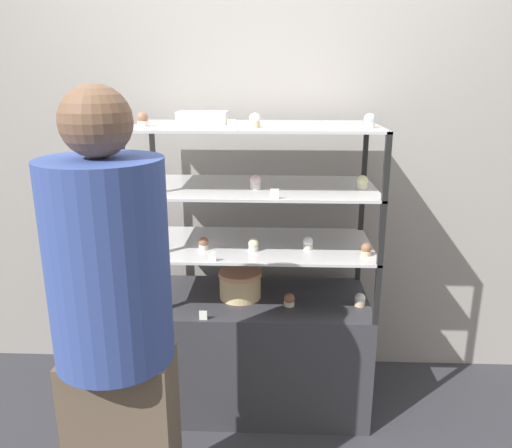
# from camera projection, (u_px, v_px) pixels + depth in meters

# --- Properties ---
(ground_plane) EXTENTS (20.00, 20.00, 0.00)m
(ground_plane) POSITION_uv_depth(u_px,v_px,m) (256.00, 398.00, 2.66)
(ground_plane) COLOR #2D2D33
(back_wall) EXTENTS (8.00, 0.05, 2.60)m
(back_wall) POSITION_uv_depth(u_px,v_px,m) (259.00, 144.00, 2.69)
(back_wall) COLOR gray
(back_wall) RESTS_ON ground_plane
(display_base) EXTENTS (1.11, 0.54, 0.59)m
(display_base) POSITION_uv_depth(u_px,v_px,m) (256.00, 349.00, 2.57)
(display_base) COLOR #333338
(display_base) RESTS_ON ground_plane
(display_riser_lower) EXTENTS (1.11, 0.54, 0.28)m
(display_riser_lower) POSITION_uv_depth(u_px,v_px,m) (256.00, 247.00, 2.42)
(display_riser_lower) COLOR black
(display_riser_lower) RESTS_ON display_base
(display_riser_middle) EXTENTS (1.11, 0.54, 0.28)m
(display_riser_middle) POSITION_uv_depth(u_px,v_px,m) (256.00, 190.00, 2.34)
(display_riser_middle) COLOR black
(display_riser_middle) RESTS_ON display_riser_lower
(display_riser_upper) EXTENTS (1.11, 0.54, 0.28)m
(display_riser_upper) POSITION_uv_depth(u_px,v_px,m) (256.00, 129.00, 2.26)
(display_riser_upper) COLOR black
(display_riser_upper) RESTS_ON display_riser_middle
(layer_cake_centerpiece) EXTENTS (0.21, 0.21, 0.14)m
(layer_cake_centerpiece) POSITION_uv_depth(u_px,v_px,m) (240.00, 284.00, 2.47)
(layer_cake_centerpiece) COLOR #DBBC84
(layer_cake_centerpiece) RESTS_ON display_base
(sheet_cake_frosted) EXTENTS (0.23, 0.15, 0.06)m
(sheet_cake_frosted) POSITION_uv_depth(u_px,v_px,m) (202.00, 117.00, 2.31)
(sheet_cake_frosted) COLOR beige
(sheet_cake_frosted) RESTS_ON display_riser_upper
(cupcake_0) EXTENTS (0.05, 0.05, 0.06)m
(cupcake_0) POSITION_uv_depth(u_px,v_px,m) (154.00, 301.00, 2.38)
(cupcake_0) COLOR white
(cupcake_0) RESTS_ON display_base
(cupcake_1) EXTENTS (0.05, 0.05, 0.06)m
(cupcake_1) POSITION_uv_depth(u_px,v_px,m) (289.00, 300.00, 2.39)
(cupcake_1) COLOR beige
(cupcake_1) RESTS_ON display_base
(cupcake_2) EXTENTS (0.05, 0.05, 0.06)m
(cupcake_2) POSITION_uv_depth(u_px,v_px,m) (360.00, 300.00, 2.39)
(cupcake_2) COLOR #CCB28C
(cupcake_2) RESTS_ON display_base
(price_tag_0) EXTENTS (0.04, 0.00, 0.04)m
(price_tag_0) POSITION_uv_depth(u_px,v_px,m) (203.00, 315.00, 2.26)
(price_tag_0) COLOR white
(price_tag_0) RESTS_ON display_base
(cupcake_3) EXTENTS (0.05, 0.05, 0.06)m
(cupcake_3) POSITION_uv_depth(u_px,v_px,m) (146.00, 244.00, 2.32)
(cupcake_3) COLOR beige
(cupcake_3) RESTS_ON display_riser_lower
(cupcake_4) EXTENTS (0.05, 0.05, 0.06)m
(cupcake_4) POSITION_uv_depth(u_px,v_px,m) (204.00, 243.00, 2.32)
(cupcake_4) COLOR beige
(cupcake_4) RESTS_ON display_riser_lower
(cupcake_5) EXTENTS (0.05, 0.05, 0.06)m
(cupcake_5) POSITION_uv_depth(u_px,v_px,m) (253.00, 245.00, 2.30)
(cupcake_5) COLOR beige
(cupcake_5) RESTS_ON display_riser_lower
(cupcake_6) EXTENTS (0.05, 0.05, 0.06)m
(cupcake_6) POSITION_uv_depth(u_px,v_px,m) (308.00, 243.00, 2.33)
(cupcake_6) COLOR beige
(cupcake_6) RESTS_ON display_riser_lower
(cupcake_7) EXTENTS (0.05, 0.05, 0.06)m
(cupcake_7) POSITION_uv_depth(u_px,v_px,m) (366.00, 249.00, 2.24)
(cupcake_7) COLOR #CCB28C
(cupcake_7) RESTS_ON display_riser_lower
(price_tag_1) EXTENTS (0.04, 0.00, 0.04)m
(price_tag_1) POSITION_uv_depth(u_px,v_px,m) (212.00, 257.00, 2.17)
(price_tag_1) COLOR white
(price_tag_1) RESTS_ON display_riser_lower
(cupcake_8) EXTENTS (0.05, 0.05, 0.06)m
(cupcake_8) POSITION_uv_depth(u_px,v_px,m) (146.00, 185.00, 2.21)
(cupcake_8) COLOR #CCB28C
(cupcake_8) RESTS_ON display_riser_middle
(cupcake_9) EXTENTS (0.05, 0.05, 0.06)m
(cupcake_9) POSITION_uv_depth(u_px,v_px,m) (255.00, 182.00, 2.27)
(cupcake_9) COLOR white
(cupcake_9) RESTS_ON display_riser_middle
(cupcake_10) EXTENTS (0.05, 0.05, 0.06)m
(cupcake_10) POSITION_uv_depth(u_px,v_px,m) (362.00, 183.00, 2.26)
(cupcake_10) COLOR beige
(cupcake_10) RESTS_ON display_riser_middle
(price_tag_2) EXTENTS (0.04, 0.00, 0.04)m
(price_tag_2) POSITION_uv_depth(u_px,v_px,m) (275.00, 194.00, 2.08)
(price_tag_2) COLOR white
(price_tag_2) RESTS_ON display_riser_middle
(cupcake_11) EXTENTS (0.05, 0.05, 0.06)m
(cupcake_11) POSITION_uv_depth(u_px,v_px,m) (143.00, 119.00, 2.17)
(cupcake_11) COLOR beige
(cupcake_11) RESTS_ON display_riser_upper
(cupcake_12) EXTENTS (0.05, 0.05, 0.06)m
(cupcake_12) POSITION_uv_depth(u_px,v_px,m) (255.00, 120.00, 2.12)
(cupcake_12) COLOR #CCB28C
(cupcake_12) RESTS_ON display_riser_upper
(cupcake_13) EXTENTS (0.05, 0.05, 0.06)m
(cupcake_13) POSITION_uv_depth(u_px,v_px,m) (370.00, 121.00, 2.11)
(cupcake_13) COLOR beige
(cupcake_13) RESTS_ON display_riser_upper
(price_tag_3) EXTENTS (0.04, 0.00, 0.04)m
(price_tag_3) POSITION_uv_depth(u_px,v_px,m) (232.00, 125.00, 2.01)
(price_tag_3) COLOR white
(price_tag_3) RESTS_ON display_riser_upper
(customer_figure) EXTENTS (0.38, 0.38, 1.63)m
(customer_figure) POSITION_uv_depth(u_px,v_px,m) (114.00, 325.00, 1.62)
(customer_figure) COLOR brown
(customer_figure) RESTS_ON ground_plane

